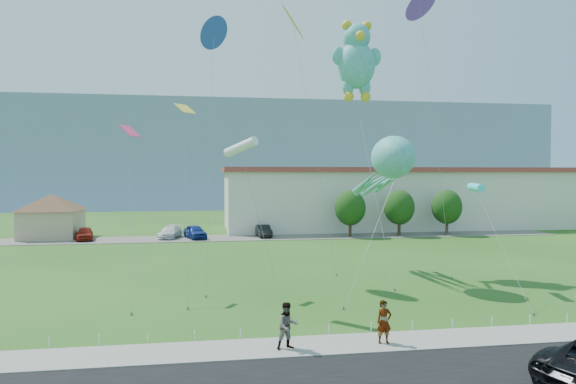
{
  "coord_description": "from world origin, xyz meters",
  "views": [
    {
      "loc": [
        -6.41,
        -23.78,
        7.33
      ],
      "look_at": [
        -1.42,
        8.0,
        6.2
      ],
      "focal_mm": 32.0,
      "sensor_mm": 36.0,
      "label": 1
    }
  ],
  "objects_px": {
    "octopus_kite": "(388,167)",
    "pedestrian_right": "(288,326)",
    "pedestrian_left": "(384,322)",
    "parked_car_black": "(264,231)",
    "teddy_bear_kite": "(357,59)",
    "warehouse": "(441,197)",
    "parked_car_white": "(170,232)",
    "parked_car_blue": "(195,232)",
    "parked_car_red": "(85,233)",
    "pavilion": "(52,212)"
  },
  "relations": [
    {
      "from": "warehouse",
      "to": "pedestrian_left",
      "type": "xyz_separation_m",
      "value": [
        -24.99,
        -47.0,
        -3.1
      ]
    },
    {
      "from": "parked_car_black",
      "to": "teddy_bear_kite",
      "type": "xyz_separation_m",
      "value": [
        4.92,
        -20.86,
        15.39
      ]
    },
    {
      "from": "parked_car_red",
      "to": "octopus_kite",
      "type": "height_order",
      "value": "octopus_kite"
    },
    {
      "from": "teddy_bear_kite",
      "to": "parked_car_red",
      "type": "bearing_deg",
      "value": 139.81
    },
    {
      "from": "pedestrian_right",
      "to": "pedestrian_left",
      "type": "bearing_deg",
      "value": -11.12
    },
    {
      "from": "pedestrian_left",
      "to": "teddy_bear_kite",
      "type": "height_order",
      "value": "teddy_bear_kite"
    },
    {
      "from": "octopus_kite",
      "to": "teddy_bear_kite",
      "type": "height_order",
      "value": "teddy_bear_kite"
    },
    {
      "from": "teddy_bear_kite",
      "to": "pedestrian_left",
      "type": "bearing_deg",
      "value": -102.59
    },
    {
      "from": "parked_car_red",
      "to": "parked_car_white",
      "type": "height_order",
      "value": "parked_car_red"
    },
    {
      "from": "teddy_bear_kite",
      "to": "parked_car_blue",
      "type": "bearing_deg",
      "value": 121.93
    },
    {
      "from": "parked_car_blue",
      "to": "pedestrian_left",
      "type": "bearing_deg",
      "value": -95.14
    },
    {
      "from": "parked_car_blue",
      "to": "parked_car_red",
      "type": "bearing_deg",
      "value": 159.58
    },
    {
      "from": "pedestrian_left",
      "to": "pavilion",
      "type": "bearing_deg",
      "value": 117.88
    },
    {
      "from": "pavilion",
      "to": "pedestrian_left",
      "type": "bearing_deg",
      "value": -58.62
    },
    {
      "from": "pavilion",
      "to": "parked_car_blue",
      "type": "bearing_deg",
      "value": -10.87
    },
    {
      "from": "pavilion",
      "to": "parked_car_red",
      "type": "relative_size",
      "value": 2.18
    },
    {
      "from": "pavilion",
      "to": "parked_car_red",
      "type": "height_order",
      "value": "pavilion"
    },
    {
      "from": "warehouse",
      "to": "parked_car_blue",
      "type": "xyz_separation_m",
      "value": [
        -33.84,
        -9.1,
        -3.31
      ]
    },
    {
      "from": "pedestrian_right",
      "to": "octopus_kite",
      "type": "bearing_deg",
      "value": 42.88
    },
    {
      "from": "pedestrian_left",
      "to": "parked_car_red",
      "type": "distance_m",
      "value": 43.65
    },
    {
      "from": "parked_car_white",
      "to": "pedestrian_right",
      "type": "bearing_deg",
      "value": -67.0
    },
    {
      "from": "octopus_kite",
      "to": "teddy_bear_kite",
      "type": "xyz_separation_m",
      "value": [
        -0.74,
        4.93,
        8.33
      ]
    },
    {
      "from": "parked_car_blue",
      "to": "teddy_bear_kite",
      "type": "distance_m",
      "value": 28.56
    },
    {
      "from": "warehouse",
      "to": "pedestrian_right",
      "type": "relative_size",
      "value": 31.55
    },
    {
      "from": "teddy_bear_kite",
      "to": "warehouse",
      "type": "bearing_deg",
      "value": 54.48
    },
    {
      "from": "pedestrian_right",
      "to": "parked_car_black",
      "type": "xyz_separation_m",
      "value": [
        3.16,
        38.37,
        -0.33
      ]
    },
    {
      "from": "parked_car_white",
      "to": "warehouse",
      "type": "bearing_deg",
      "value": 24.65
    },
    {
      "from": "octopus_kite",
      "to": "pedestrian_left",
      "type": "bearing_deg",
      "value": -110.34
    },
    {
      "from": "warehouse",
      "to": "pedestrian_left",
      "type": "height_order",
      "value": "warehouse"
    },
    {
      "from": "pedestrian_left",
      "to": "octopus_kite",
      "type": "bearing_deg",
      "value": 66.16
    },
    {
      "from": "parked_car_white",
      "to": "octopus_kite",
      "type": "bearing_deg",
      "value": -46.12
    },
    {
      "from": "parked_car_red",
      "to": "parked_car_blue",
      "type": "bearing_deg",
      "value": -13.21
    },
    {
      "from": "parked_car_red",
      "to": "parked_car_white",
      "type": "relative_size",
      "value": 0.9
    },
    {
      "from": "pedestrian_right",
      "to": "parked_car_blue",
      "type": "distance_m",
      "value": 38.26
    },
    {
      "from": "parked_car_blue",
      "to": "pavilion",
      "type": "bearing_deg",
      "value": 150.84
    },
    {
      "from": "octopus_kite",
      "to": "warehouse",
      "type": "bearing_deg",
      "value": 59.45
    },
    {
      "from": "pedestrian_left",
      "to": "parked_car_black",
      "type": "xyz_separation_m",
      "value": [
        -1.02,
        38.3,
        -0.28
      ]
    },
    {
      "from": "parked_car_red",
      "to": "octopus_kite",
      "type": "bearing_deg",
      "value": -56.46
    },
    {
      "from": "pedestrian_right",
      "to": "parked_car_black",
      "type": "relative_size",
      "value": 0.47
    },
    {
      "from": "parked_car_blue",
      "to": "parked_car_black",
      "type": "relative_size",
      "value": 1.07
    },
    {
      "from": "pedestrian_left",
      "to": "teddy_bear_kite",
      "type": "relative_size",
      "value": 0.1
    },
    {
      "from": "pavilion",
      "to": "parked_car_red",
      "type": "distance_m",
      "value": 5.42
    },
    {
      "from": "pedestrian_right",
      "to": "octopus_kite",
      "type": "distance_m",
      "value": 16.78
    },
    {
      "from": "pedestrian_left",
      "to": "octopus_kite",
      "type": "xyz_separation_m",
      "value": [
        4.64,
        12.52,
        6.78
      ]
    },
    {
      "from": "warehouse",
      "to": "teddy_bear_kite",
      "type": "bearing_deg",
      "value": -125.52
    },
    {
      "from": "parked_car_black",
      "to": "octopus_kite",
      "type": "height_order",
      "value": "octopus_kite"
    },
    {
      "from": "pedestrian_right",
      "to": "parked_car_blue",
      "type": "xyz_separation_m",
      "value": [
        -4.67,
        37.97,
        -0.25
      ]
    },
    {
      "from": "octopus_kite",
      "to": "parked_car_black",
      "type": "bearing_deg",
      "value": 102.38
    },
    {
      "from": "parked_car_white",
      "to": "parked_car_black",
      "type": "bearing_deg",
      "value": 9.18
    },
    {
      "from": "octopus_kite",
      "to": "pedestrian_right",
      "type": "bearing_deg",
      "value": -125.02
    }
  ]
}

